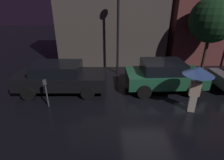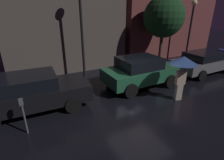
{
  "view_description": "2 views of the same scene",
  "coord_description": "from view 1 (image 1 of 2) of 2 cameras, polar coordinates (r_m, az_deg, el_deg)",
  "views": [
    {
      "loc": [
        -2.0,
        -6.74,
        4.26
      ],
      "look_at": [
        -1.76,
        0.38,
        1.05
      ],
      "focal_mm": 28.0,
      "sensor_mm": 36.0,
      "label": 1
    },
    {
      "loc": [
        -4.28,
        -5.44,
        3.8
      ],
      "look_at": [
        -1.18,
        0.56,
        1.04
      ],
      "focal_mm": 28.0,
      "sensor_mm": 36.0,
      "label": 2
    }
  ],
  "objects": [
    {
      "name": "ground_plane",
      "position": [
        8.22,
        12.57,
        -7.63
      ],
      "size": [
        60.0,
        60.0,
        0.0
      ],
      "primitive_type": "plane",
      "color": "black"
    },
    {
      "name": "building_facade_left",
      "position": [
        13.26,
        -0.11,
        21.99
      ],
      "size": [
        7.47,
        3.0,
        7.48
      ],
      "color": "#564C47",
      "rests_on": "ground"
    },
    {
      "name": "parked_car_black",
      "position": [
        9.21,
        -16.41,
        0.99
      ],
      "size": [
        4.52,
        2.03,
        1.49
      ],
      "rotation": [
        0.0,
        0.0,
        -0.03
      ],
      "color": "black",
      "rests_on": "ground"
    },
    {
      "name": "parked_car_green",
      "position": [
        9.37,
        16.56,
        1.57
      ],
      "size": [
        3.92,
        2.06,
        1.54
      ],
      "rotation": [
        0.0,
        0.0,
        0.01
      ],
      "color": "#1E5638",
      "rests_on": "ground"
    },
    {
      "name": "pedestrian_with_umbrella",
      "position": [
        7.56,
        26.3,
        1.41
      ],
      "size": [
        1.17,
        1.17,
        1.99
      ],
      "rotation": [
        0.0,
        0.0,
        2.86
      ],
      "color": "beige",
      "rests_on": "ground"
    },
    {
      "name": "parking_meter",
      "position": [
        8.0,
        -20.73,
        -3.17
      ],
      "size": [
        0.12,
        0.1,
        1.28
      ],
      "color": "#4C5154",
      "rests_on": "ground"
    },
    {
      "name": "street_lamp_near",
      "position": [
        10.63,
        2.02,
        20.18
      ],
      "size": [
        0.44,
        0.44,
        5.02
      ],
      "color": "black",
      "rests_on": "ground"
    },
    {
      "name": "street_tree",
      "position": [
        11.99,
        30.0,
        16.64
      ],
      "size": [
        2.61,
        2.61,
        4.62
      ],
      "color": "#473323",
      "rests_on": "ground"
    }
  ]
}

